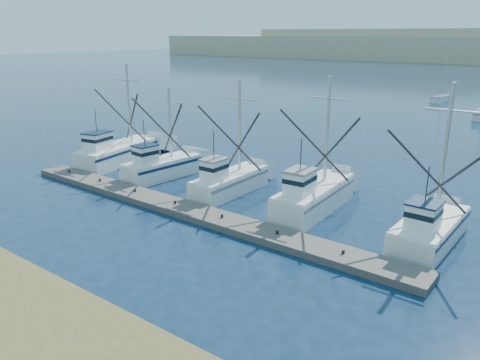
% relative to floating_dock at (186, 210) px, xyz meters
% --- Properties ---
extents(ground, '(500.00, 500.00, 0.00)m').
position_rel_floating_dock_xyz_m(ground, '(6.64, -6.44, -0.21)').
color(ground, '#0C2137').
rests_on(ground, ground).
extents(floating_dock, '(30.99, 2.59, 0.41)m').
position_rel_floating_dock_xyz_m(floating_dock, '(0.00, 0.00, 0.00)').
color(floating_dock, '#5A5650').
rests_on(floating_dock, ground).
extents(trawler_fleet, '(30.60, 8.95, 8.68)m').
position_rel_floating_dock_xyz_m(trawler_fleet, '(-0.87, 4.87, 0.77)').
color(trawler_fleet, white).
rests_on(trawler_fleet, ground).
extents(sailboat_far, '(2.14, 6.16, 8.10)m').
position_rel_floating_dock_xyz_m(sailboat_far, '(-0.43, 64.04, 0.29)').
color(sailboat_far, white).
rests_on(sailboat_far, ground).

